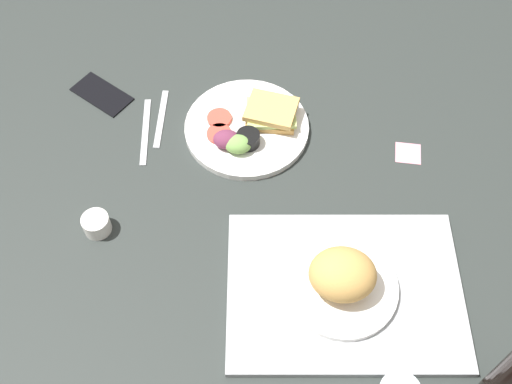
% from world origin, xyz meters
% --- Properties ---
extents(ground_plane, '(1.90, 1.50, 0.03)m').
position_xyz_m(ground_plane, '(0.00, 0.00, -0.01)').
color(ground_plane, '#282D2B').
extents(serving_tray, '(0.47, 0.36, 0.02)m').
position_xyz_m(serving_tray, '(-0.16, 0.22, 0.01)').
color(serving_tray, '#9EA0A3').
rests_on(serving_tray, ground_plane).
extents(bread_plate_near, '(0.21, 0.21, 0.10)m').
position_xyz_m(bread_plate_near, '(-0.15, 0.22, 0.06)').
color(bread_plate_near, white).
rests_on(bread_plate_near, serving_tray).
extents(plate_with_salad, '(0.28, 0.28, 0.05)m').
position_xyz_m(plate_with_salad, '(0.05, -0.16, 0.02)').
color(plate_with_salad, white).
rests_on(plate_with_salad, ground_plane).
extents(espresso_cup, '(0.06, 0.06, 0.04)m').
position_xyz_m(espresso_cup, '(0.34, 0.12, 0.02)').
color(espresso_cup, silver).
rests_on(espresso_cup, ground_plane).
extents(fork, '(0.02, 0.17, 0.01)m').
position_xyz_m(fork, '(0.25, -0.18, 0.00)').
color(fork, '#B7B7BC').
rests_on(fork, ground_plane).
extents(knife, '(0.03, 0.19, 0.01)m').
position_xyz_m(knife, '(0.28, -0.14, 0.00)').
color(knife, '#B7B7BC').
rests_on(knife, ground_plane).
extents(cell_phone, '(0.16, 0.14, 0.01)m').
position_xyz_m(cell_phone, '(0.41, -0.25, 0.00)').
color(cell_phone, black).
rests_on(cell_phone, ground_plane).
extents(sticky_note, '(0.06, 0.06, 0.00)m').
position_xyz_m(sticky_note, '(-0.31, -0.12, 0.00)').
color(sticky_note, pink).
rests_on(sticky_note, ground_plane).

